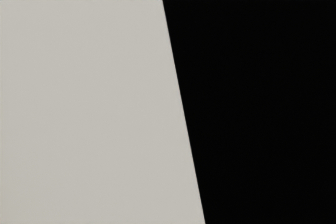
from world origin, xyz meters
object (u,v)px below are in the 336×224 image
(keyboard, at_px, (164,129))
(mug, at_px, (61,155))
(book_stack_tall, at_px, (173,123))
(laptop, at_px, (168,97))
(desk, at_px, (221,184))
(computer_mouse, at_px, (201,133))
(book_stack_side, at_px, (229,118))
(water_bottle, at_px, (248,115))
(book_stack_keyboard_riser, at_px, (164,145))

(keyboard, height_order, mug, keyboard)
(book_stack_tall, relative_size, mug, 2.17)
(laptop, bearing_deg, keyboard, -127.51)
(keyboard, relative_size, mug, 3.50)
(mug, bearing_deg, desk, -7.70)
(keyboard, relative_size, computer_mouse, 4.04)
(book_stack_side, relative_size, water_bottle, 1.22)
(book_stack_tall, bearing_deg, keyboard, -134.53)
(book_stack_side, distance_m, mug, 0.98)
(laptop, distance_m, keyboard, 0.31)
(computer_mouse, distance_m, mug, 0.81)
(book_stack_side, bearing_deg, desk, 125.38)
(book_stack_keyboard_riser, distance_m, water_bottle, 0.67)
(book_stack_side, height_order, keyboard, book_stack_side)
(mug, bearing_deg, book_stack_tall, -4.68)
(desk, xyz_separation_m, book_stack_side, (0.02, -0.02, 0.45))
(book_stack_tall, xyz_separation_m, book_stack_keyboard_riser, (-0.19, -0.19, -0.03))
(book_stack_keyboard_riser, distance_m, book_stack_side, 0.54)
(book_stack_tall, height_order, book_stack_keyboard_riser, book_stack_tall)
(desk, height_order, book_stack_side, book_stack_side)
(book_stack_tall, relative_size, water_bottle, 1.30)
(book_stack_keyboard_riser, relative_size, laptop, 0.63)
(desk, distance_m, book_stack_tall, 0.56)
(book_stack_keyboard_riser, height_order, book_stack_side, book_stack_side)
(book_stack_side, xyz_separation_m, mug, (-0.97, 0.15, -0.06))
(book_stack_keyboard_riser, height_order, laptop, laptop)
(book_stack_side, bearing_deg, water_bottle, -12.39)
(water_bottle, bearing_deg, computer_mouse, 162.48)
(laptop, height_order, computer_mouse, laptop)
(desk, bearing_deg, book_stack_side, -54.62)
(laptop, distance_m, water_bottle, 0.53)
(book_stack_side, distance_m, water_bottle, 0.14)
(book_stack_tall, height_order, water_bottle, water_bottle)
(laptop, xyz_separation_m, water_bottle, (0.48, -0.19, -0.15))
(book_stack_keyboard_riser, height_order, computer_mouse, book_stack_keyboard_riser)
(book_stack_tall, height_order, keyboard, book_stack_tall)
(water_bottle, bearing_deg, book_stack_keyboard_riser, -175.22)
(laptop, bearing_deg, mug, -179.81)
(book_stack_keyboard_riser, bearing_deg, water_bottle, 4.78)
(book_stack_side, xyz_separation_m, computer_mouse, (-0.16, 0.06, -0.08))
(book_stack_tall, distance_m, book_stack_keyboard_riser, 0.27)
(mug, height_order, water_bottle, water_bottle)
(book_stack_tall, xyz_separation_m, laptop, (0.00, 0.05, 0.14))
(book_stack_tall, height_order, book_stack_side, book_stack_side)
(mug, bearing_deg, keyboard, -28.18)
(book_stack_keyboard_riser, xyz_separation_m, keyboard, (0.00, 0.00, 0.08))
(book_stack_tall, xyz_separation_m, water_bottle, (0.48, -0.13, -0.00))
(book_stack_tall, relative_size, keyboard, 0.62)
(keyboard, bearing_deg, water_bottle, 6.36)
(book_stack_tall, height_order, computer_mouse, book_stack_tall)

